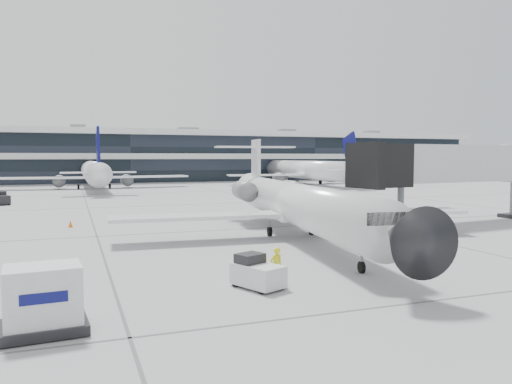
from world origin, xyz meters
name	(u,v)px	position (x,y,z in m)	size (l,w,h in m)	color
ground	(239,229)	(0.00, 0.00, 0.00)	(220.00, 220.00, 0.00)	gray
terminal	(125,159)	(0.00, 82.00, 5.00)	(170.00, 22.00, 10.00)	black
bg_jet_center	(94,188)	(-8.00, 55.00, 0.00)	(32.00, 40.00, 9.60)	white
bg_jet_right	(304,184)	(32.00, 55.00, 0.00)	(32.00, 40.00, 9.60)	white
regional_jet	(296,203)	(2.22, -5.15, 2.34)	(23.74, 29.63, 6.84)	silver
jet_bridge	(470,164)	(19.24, -2.32, 4.73)	(20.22, 5.86, 6.49)	#B6B9BB
ramp_worker	(276,266)	(-3.62, -15.87, 0.80)	(0.58, 0.38, 1.59)	yellow
baggage_tug	(257,273)	(-4.51, -15.96, 0.60)	(1.99, 2.44, 1.34)	silver
cargo_uld	(43,300)	(-12.37, -18.72, 1.02)	(2.61, 2.02, 2.03)	black
traffic_cone	(70,224)	(-11.67, 5.35, 0.25)	(0.44, 0.44, 0.53)	#FF640D
far_tug	(1,199)	(-18.95, 27.11, 0.67)	(2.11, 2.67, 1.48)	black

